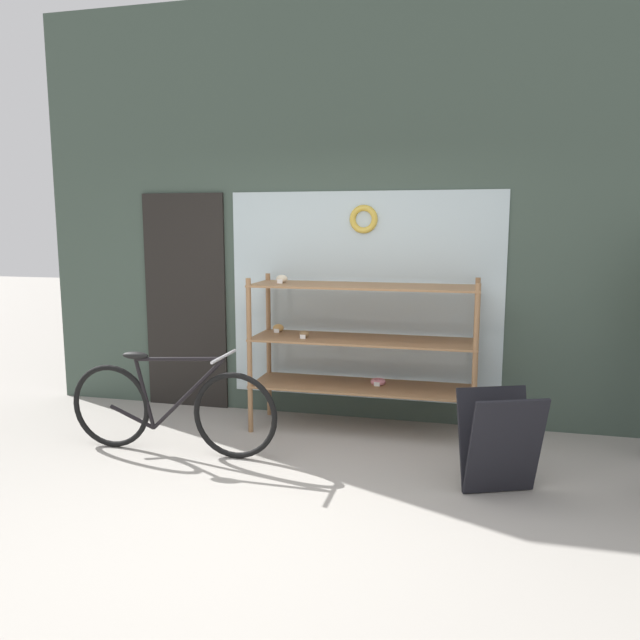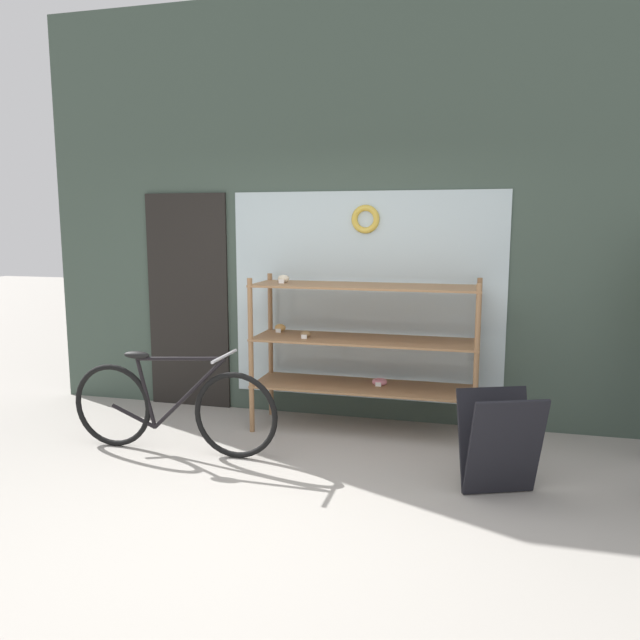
{
  "view_description": "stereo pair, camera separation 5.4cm",
  "coord_description": "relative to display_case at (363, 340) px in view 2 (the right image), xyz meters",
  "views": [
    {
      "loc": [
        1.18,
        -3.38,
        1.81
      ],
      "look_at": [
        0.13,
        0.84,
        1.14
      ],
      "focal_mm": 35.0,
      "sensor_mm": 36.0,
      "label": 1
    },
    {
      "loc": [
        1.24,
        -3.36,
        1.81
      ],
      "look_at": [
        0.13,
        0.84,
        1.14
      ],
      "focal_mm": 35.0,
      "sensor_mm": 36.0,
      "label": 2
    }
  ],
  "objects": [
    {
      "name": "storefront_facade",
      "position": [
        -0.29,
        0.42,
        1.05
      ],
      "size": [
        5.98,
        0.13,
        3.83
      ],
      "color": "#3D4C42",
      "rests_on": "ground_plane"
    },
    {
      "name": "display_case",
      "position": [
        0.0,
        0.0,
        0.0
      ],
      "size": [
        1.94,
        0.56,
        1.37
      ],
      "color": "#8E6642",
      "rests_on": "ground_plane"
    },
    {
      "name": "sandwich_board",
      "position": [
        1.14,
        -1.03,
        -0.46
      ],
      "size": [
        0.61,
        0.54,
        0.69
      ],
      "rotation": [
        0.0,
        0.0,
        0.39
      ],
      "color": "black",
      "rests_on": "ground_plane"
    },
    {
      "name": "bicycle",
      "position": [
        -1.37,
        -0.88,
        -0.44
      ],
      "size": [
        1.76,
        0.46,
        0.82
      ],
      "rotation": [
        0.0,
        0.0,
        0.01
      ],
      "color": "black",
      "rests_on": "ground_plane"
    },
    {
      "name": "ground_plane",
      "position": [
        -0.25,
        -1.85,
        -0.81
      ],
      "size": [
        30.0,
        30.0,
        0.0
      ],
      "primitive_type": "plane",
      "color": "gray"
    }
  ]
}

